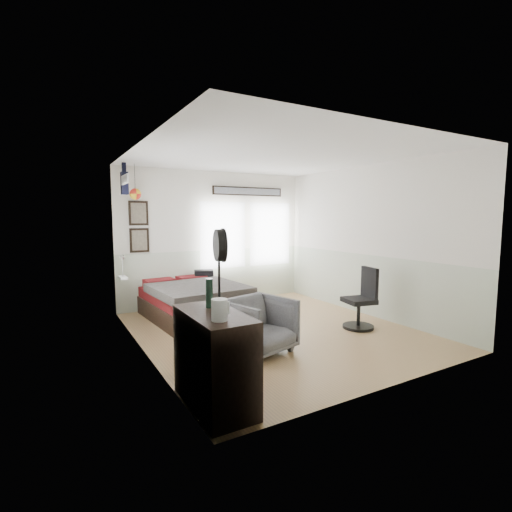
# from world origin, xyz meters

# --- Properties ---
(ground_plane) EXTENTS (4.00, 4.50, 0.01)m
(ground_plane) POSITION_xyz_m (0.00, 0.00, -0.01)
(ground_plane) COLOR #A47D54
(room_shell) EXTENTS (4.02, 4.52, 2.71)m
(room_shell) POSITION_xyz_m (-0.08, 0.19, 1.61)
(room_shell) COLOR silver
(room_shell) RESTS_ON ground_plane
(wall_decor) EXTENTS (3.55, 1.32, 1.44)m
(wall_decor) POSITION_xyz_m (-1.10, 1.96, 2.10)
(wall_decor) COLOR black
(wall_decor) RESTS_ON room_shell
(bed) EXTENTS (1.54, 2.07, 0.63)m
(bed) POSITION_xyz_m (-0.87, 1.24, 0.31)
(bed) COLOR black
(bed) RESTS_ON ground_plane
(dresser) EXTENTS (0.48, 1.00, 0.90)m
(dresser) POSITION_xyz_m (-1.74, -1.67, 0.45)
(dresser) COLOR black
(dresser) RESTS_ON ground_plane
(armchair) EXTENTS (0.95, 0.96, 0.72)m
(armchair) POSITION_xyz_m (-0.66, -0.68, 0.36)
(armchair) COLOR slate
(armchair) RESTS_ON ground_plane
(nightstand) EXTENTS (0.51, 0.41, 0.51)m
(nightstand) POSITION_xyz_m (-0.35, 2.05, 0.26)
(nightstand) COLOR black
(nightstand) RESTS_ON ground_plane
(task_chair) EXTENTS (0.51, 0.51, 0.98)m
(task_chair) POSITION_xyz_m (1.29, -0.59, 0.40)
(task_chair) COLOR black
(task_chair) RESTS_ON ground_plane
(kettle) EXTENTS (0.16, 0.14, 0.19)m
(kettle) POSITION_xyz_m (-1.80, -1.93, 0.99)
(kettle) COLOR silver
(kettle) RESTS_ON dresser
(bottle) EXTENTS (0.07, 0.07, 0.29)m
(bottle) POSITION_xyz_m (-1.70, -1.47, 1.04)
(bottle) COLOR black
(bottle) RESTS_ON dresser
(stand_fan) EXTENTS (0.14, 0.32, 0.79)m
(stand_fan) POSITION_xyz_m (-1.65, -1.63, 1.51)
(stand_fan) COLOR black
(stand_fan) RESTS_ON dresser
(black_bag) EXTENTS (0.42, 0.34, 0.21)m
(black_bag) POSITION_xyz_m (-0.35, 2.05, 0.62)
(black_bag) COLOR black
(black_bag) RESTS_ON nightstand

